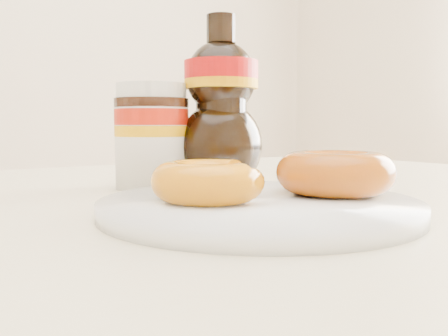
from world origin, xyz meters
TOP-DOWN VIEW (x-y plane):
  - dining_table at (0.00, 0.10)m, footprint 1.40×0.90m
  - plate at (0.08, -0.00)m, footprint 0.26×0.26m
  - donut_bitten at (0.04, 0.01)m, footprint 0.11×0.11m
  - donut_whole at (0.16, -0.01)m, footprint 0.11×0.11m
  - nutella_jar at (0.09, 0.20)m, footprint 0.09×0.09m
  - syrup_bottle at (0.16, 0.17)m, footprint 0.12×0.11m

SIDE VIEW (x-z plane):
  - dining_table at x=0.00m, z-range 0.29..1.04m
  - plate at x=0.08m, z-range 0.75..0.76m
  - donut_bitten at x=0.04m, z-range 0.76..0.79m
  - donut_whole at x=0.16m, z-range 0.76..0.80m
  - nutella_jar at x=0.09m, z-range 0.75..0.88m
  - syrup_bottle at x=0.16m, z-range 0.75..0.95m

